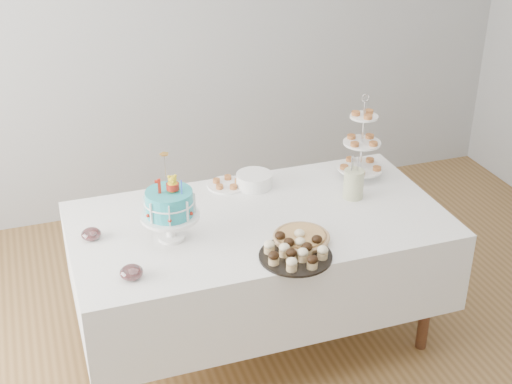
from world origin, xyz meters
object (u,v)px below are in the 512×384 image
object	(u,v)px
plate_stack	(254,180)
jam_bowl_b	(91,234)
pastry_plate	(227,184)
jam_bowl_a	(131,272)
table	(259,256)
cupcake_tray	(296,250)
pie	(301,238)
tiered_stand	(362,143)
birthday_cake	(170,217)
utensil_pitcher	(354,183)

from	to	relation	value
plate_stack	jam_bowl_b	xyz separation A→B (m)	(-0.93, -0.27, -0.01)
pastry_plate	jam_bowl_a	xyz separation A→B (m)	(-0.66, -0.72, 0.02)
table	cupcake_tray	xyz separation A→B (m)	(0.04, -0.40, 0.27)
pie	plate_stack	xyz separation A→B (m)	(-0.03, 0.63, 0.01)
pie	jam_bowl_b	bearing A→B (deg)	159.26
plate_stack	jam_bowl_b	distance (m)	0.97
cupcake_tray	plate_stack	size ratio (longest dim) A/B	1.73
pie	tiered_stand	size ratio (longest dim) A/B	0.55
birthday_cake	pastry_plate	bearing A→B (deg)	59.72
table	utensil_pitcher	xyz separation A→B (m)	(0.56, 0.05, 0.31)
pie	jam_bowl_b	distance (m)	1.02
plate_stack	utensil_pitcher	xyz separation A→B (m)	(0.47, -0.29, 0.05)
tiered_stand	pastry_plate	size ratio (longest dim) A/B	2.27
tiered_stand	pastry_plate	world-z (taller)	tiered_stand
pastry_plate	utensil_pitcher	distance (m)	0.70
pastry_plate	jam_bowl_a	world-z (taller)	jam_bowl_a
birthday_cake	table	bearing A→B (deg)	18.53
cupcake_tray	tiered_stand	distance (m)	0.95
table	cupcake_tray	world-z (taller)	cupcake_tray
cupcake_tray	table	bearing A→B (deg)	96.04
pie	pastry_plate	bearing A→B (deg)	103.66
birthday_cake	jam_bowl_a	bearing A→B (deg)	-118.84
jam_bowl_a	utensil_pitcher	bearing A→B (deg)	16.39
tiered_stand	jam_bowl_a	world-z (taller)	tiered_stand
plate_stack	pastry_plate	size ratio (longest dim) A/B	0.91
table	jam_bowl_a	size ratio (longest dim) A/B	18.18
pastry_plate	birthday_cake	bearing A→B (deg)	-133.19
jam_bowl_b	utensil_pitcher	distance (m)	1.40
birthday_cake	jam_bowl_a	xyz separation A→B (m)	(-0.24, -0.27, -0.09)
birthday_cake	plate_stack	bearing A→B (deg)	47.89
pie	tiered_stand	world-z (taller)	tiered_stand
table	tiered_stand	size ratio (longest dim) A/B	3.83
pastry_plate	table	bearing A→B (deg)	-82.91
table	pie	xyz separation A→B (m)	(0.12, -0.29, 0.25)
cupcake_tray	pie	xyz separation A→B (m)	(0.07, 0.11, -0.01)
pie	tiered_stand	bearing A→B (deg)	43.37
cupcake_tray	birthday_cake	bearing A→B (deg)	145.29
table	plate_stack	size ratio (longest dim) A/B	9.56
tiered_stand	plate_stack	size ratio (longest dim) A/B	2.50
utensil_pitcher	pastry_plate	bearing A→B (deg)	138.91
table	birthday_cake	world-z (taller)	birthday_cake
pie	jam_bowl_b	xyz separation A→B (m)	(-0.96, 0.36, 0.00)
birthday_cake	tiered_stand	distance (m)	1.22
birthday_cake	jam_bowl_b	distance (m)	0.40
table	plate_stack	xyz separation A→B (m)	(0.09, 0.35, 0.27)
tiered_stand	utensil_pitcher	bearing A→B (deg)	-124.49
jam_bowl_b	table	bearing A→B (deg)	-5.12
table	jam_bowl_b	xyz separation A→B (m)	(-0.84, 0.08, 0.25)
birthday_cake	cupcake_tray	world-z (taller)	birthday_cake
cupcake_tray	utensil_pitcher	distance (m)	0.69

